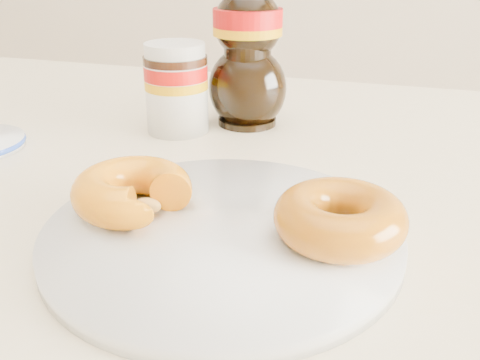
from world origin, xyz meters
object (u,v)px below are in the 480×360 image
(dining_table, at_px, (206,234))
(nutella_jar, at_px, (176,85))
(plate, at_px, (222,233))
(dark_jar, at_px, (177,92))
(syrup_bottle, at_px, (248,48))
(donut_whole, at_px, (340,218))
(donut_bitten, at_px, (132,191))

(dining_table, xyz_separation_m, nutella_jar, (-0.08, 0.11, 0.15))
(plate, bearing_deg, dining_table, 116.29)
(dark_jar, bearing_deg, syrup_bottle, 21.54)
(plate, xyz_separation_m, dark_jar, (-0.16, 0.27, 0.04))
(syrup_bottle, xyz_separation_m, dark_jar, (-0.09, -0.03, -0.06))
(plate, bearing_deg, syrup_bottle, 102.89)
(nutella_jar, height_order, dark_jar, nutella_jar)
(dining_table, xyz_separation_m, syrup_bottle, (-0.00, 0.17, 0.19))
(donut_whole, height_order, nutella_jar, nutella_jar)
(dining_table, relative_size, donut_whole, 13.42)
(donut_bitten, bearing_deg, nutella_jar, 89.38)
(syrup_bottle, bearing_deg, donut_whole, -61.19)
(donut_whole, relative_size, syrup_bottle, 0.51)
(nutella_jar, relative_size, dark_jar, 1.20)
(donut_bitten, bearing_deg, plate, -19.03)
(donut_whole, distance_m, dark_jar, 0.37)
(dining_table, relative_size, dark_jar, 14.68)
(plate, height_order, dark_jar, dark_jar)
(plate, distance_m, syrup_bottle, 0.33)
(plate, height_order, donut_whole, donut_whole)
(syrup_bottle, bearing_deg, dark_jar, -158.46)
(plate, bearing_deg, nutella_jar, 120.46)
(dining_table, height_order, plate, plate)
(nutella_jar, height_order, syrup_bottle, syrup_bottle)
(donut_bitten, distance_m, syrup_bottle, 0.31)
(dark_jar, bearing_deg, donut_bitten, -74.44)
(donut_whole, bearing_deg, plate, -174.78)
(donut_whole, xyz_separation_m, dark_jar, (-0.25, 0.27, 0.01))
(dining_table, relative_size, donut_bitten, 13.47)
(dining_table, relative_size, plate, 4.73)
(syrup_bottle, distance_m, dark_jar, 0.11)
(donut_bitten, distance_m, dark_jar, 0.28)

